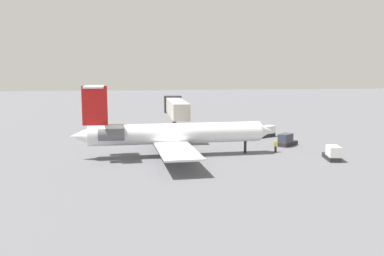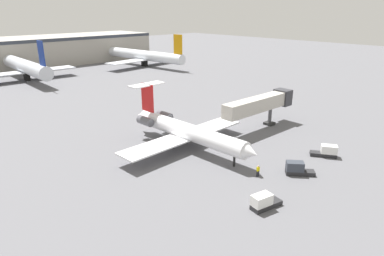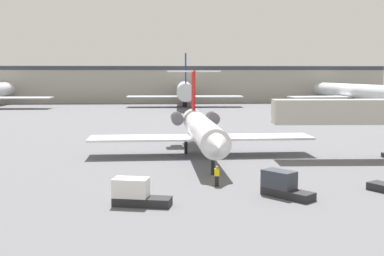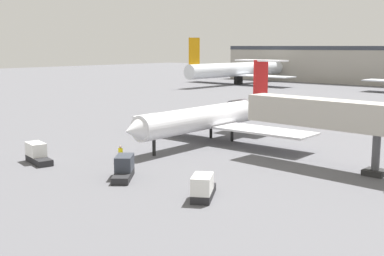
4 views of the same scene
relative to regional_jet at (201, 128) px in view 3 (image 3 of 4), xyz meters
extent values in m
cube|color=#5B5B60|center=(-2.68, 0.06, -3.15)|extent=(400.00, 400.00, 0.10)
cylinder|color=white|center=(0.02, -0.87, -0.06)|extent=(3.32, 23.26, 2.72)
cone|color=white|center=(0.34, -13.26, -0.06)|extent=(2.64, 2.27, 2.58)
cone|color=white|center=(-0.30, 11.63, -0.06)|extent=(2.38, 2.66, 2.31)
cube|color=white|center=(6.57, 0.30, -1.12)|extent=(11.63, 4.70, 0.24)
cube|color=white|center=(-6.58, -0.04, -1.12)|extent=(11.63, 4.70, 0.24)
cylinder|color=#595960|center=(2.06, 7.79, 0.34)|extent=(1.58, 3.24, 1.50)
cylinder|color=#595960|center=(-2.46, 7.67, 0.34)|extent=(1.58, 3.24, 1.50)
cube|color=red|center=(-0.25, 9.73, 3.83)|extent=(0.32, 3.21, 5.05)
cube|color=white|center=(-0.25, 9.73, 6.25)|extent=(6.86, 2.58, 0.20)
cylinder|color=black|center=(0.27, -10.46, -2.26)|extent=(0.36, 0.36, 1.68)
cylinder|color=black|center=(1.57, 1.17, -2.26)|extent=(0.36, 0.36, 1.68)
cylinder|color=black|center=(-1.63, 1.09, -2.26)|extent=(0.36, 0.36, 1.68)
cube|color=#B7B2A8|center=(16.15, -2.90, 1.94)|extent=(17.43, 3.16, 2.60)
cube|color=black|center=(0.14, -14.85, -2.67)|extent=(0.35, 0.28, 0.85)
cube|color=yellow|center=(0.14, -14.85, -1.95)|extent=(0.43, 0.31, 0.60)
sphere|color=tan|center=(0.14, -14.85, -1.53)|extent=(0.24, 0.24, 0.24)
cube|color=#262628|center=(4.97, -18.65, -2.80)|extent=(3.66, 3.95, 0.60)
cube|color=#333842|center=(4.45, -18.04, -1.85)|extent=(2.62, 2.73, 1.30)
cube|color=#262628|center=(-5.62, -20.23, -2.80)|extent=(4.21, 2.21, 0.60)
cube|color=white|center=(-6.41, -20.06, -1.85)|extent=(2.64, 1.87, 1.30)
cube|color=#9E998E|center=(-2.68, 106.01, 2.52)|extent=(133.69, 23.96, 11.24)
cube|color=#333842|center=(-2.68, 94.23, 7.54)|extent=(133.69, 0.60, 1.20)
cylinder|color=silver|center=(1.57, 77.31, 1.45)|extent=(5.46, 37.03, 4.29)
cube|color=navy|center=(1.05, 60.86, 7.09)|extent=(0.43, 4.01, 7.00)
cube|color=silver|center=(1.57, 77.31, -0.30)|extent=(31.18, 6.98, 0.30)
cube|color=black|center=(1.57, 77.31, -1.90)|extent=(1.20, 2.80, 2.40)
cylinder|color=silver|center=(46.35, 74.08, 1.23)|extent=(8.27, 40.90, 3.86)
cube|color=silver|center=(46.35, 74.08, -0.30)|extent=(34.66, 9.69, 0.30)
cube|color=black|center=(46.35, 74.08, -1.90)|extent=(1.20, 2.80, 2.40)
camera|label=1|loc=(-54.27, 6.01, 8.18)|focal=38.70mm
camera|label=2|loc=(-36.41, -39.46, 19.29)|focal=32.05mm
camera|label=3|loc=(-4.09, -52.86, 6.02)|focal=45.10mm
camera|label=4|loc=(36.65, -45.40, 8.14)|focal=46.43mm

